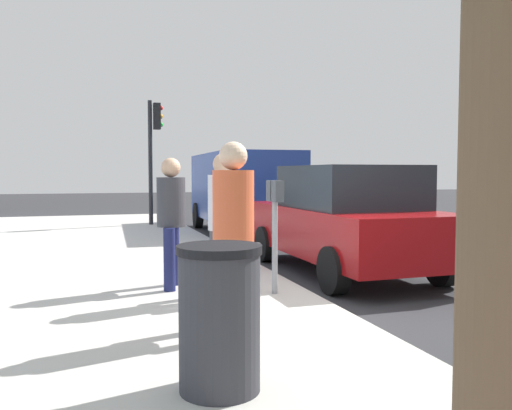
% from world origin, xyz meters
% --- Properties ---
extents(ground_plane, '(80.00, 80.00, 0.00)m').
position_xyz_m(ground_plane, '(0.00, 0.00, 0.00)').
color(ground_plane, '#2B2B2D').
rests_on(ground_plane, ground).
extents(sidewalk_slab, '(28.00, 6.00, 0.15)m').
position_xyz_m(sidewalk_slab, '(0.00, 3.00, 0.07)').
color(sidewalk_slab, '#B7B2A8').
rests_on(sidewalk_slab, ground_plane).
extents(parking_meter, '(0.36, 0.12, 1.41)m').
position_xyz_m(parking_meter, '(0.28, 0.48, 1.17)').
color(parking_meter, gray).
rests_on(parking_meter, sidewalk_slab).
extents(pedestrian_at_meter, '(0.51, 0.38, 1.74)m').
position_xyz_m(pedestrian_at_meter, '(0.21, 1.14, 1.17)').
color(pedestrian_at_meter, '#47474C').
rests_on(pedestrian_at_meter, sidewalk_slab).
extents(pedestrian_bystander, '(0.41, 0.44, 1.79)m').
position_xyz_m(pedestrian_bystander, '(-1.11, 1.38, 1.21)').
color(pedestrian_bystander, '#47474C').
rests_on(pedestrian_bystander, sidewalk_slab).
extents(parking_officer, '(0.50, 0.37, 1.70)m').
position_xyz_m(parking_officer, '(1.00, 1.65, 1.14)').
color(parking_officer, '#191E4C').
rests_on(parking_officer, sidewalk_slab).
extents(parked_sedan_near, '(4.41, 2.00, 1.77)m').
position_xyz_m(parked_sedan_near, '(1.98, -1.35, 0.89)').
color(parked_sedan_near, maroon).
rests_on(parked_sedan_near, ground_plane).
extents(parked_van_far, '(5.27, 2.27, 2.18)m').
position_xyz_m(parked_van_far, '(8.17, -1.35, 1.26)').
color(parked_van_far, navy).
rests_on(parked_van_far, ground_plane).
extents(traffic_signal, '(0.24, 0.44, 3.60)m').
position_xyz_m(traffic_signal, '(9.90, 0.82, 2.58)').
color(traffic_signal, black).
rests_on(traffic_signal, sidewalk_slab).
extents(trash_bin, '(0.59, 0.59, 1.01)m').
position_xyz_m(trash_bin, '(-2.42, 1.83, 0.66)').
color(trash_bin, '#2D2D33').
rests_on(trash_bin, sidewalk_slab).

